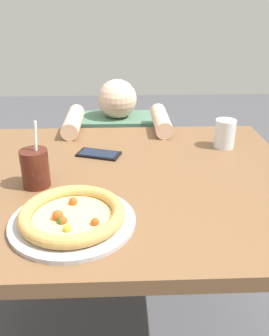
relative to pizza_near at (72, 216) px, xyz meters
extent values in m
cube|color=brown|center=(0.09, 0.26, -0.04)|extent=(1.21, 0.93, 0.04)
cylinder|color=brown|center=(0.61, 0.64, -0.42)|extent=(0.07, 0.07, 0.71)
cylinder|color=#B7B7BC|center=(0.00, 0.00, -0.01)|extent=(0.31, 0.31, 0.01)
cylinder|color=#E5CC7F|center=(0.00, 0.00, 0.00)|extent=(0.20, 0.20, 0.01)
torus|color=tan|center=(0.00, 0.00, 0.01)|extent=(0.26, 0.26, 0.03)
sphere|color=gold|center=(0.00, -0.06, 0.01)|extent=(0.02, 0.02, 0.02)
sphere|color=#2D6623|center=(-0.02, -0.03, 0.01)|extent=(0.02, 0.02, 0.02)
sphere|color=#BF4C19|center=(0.06, -0.04, 0.01)|extent=(0.02, 0.02, 0.02)
sphere|color=#BF4C19|center=(-0.03, -0.01, 0.01)|extent=(0.03, 0.03, 0.03)
sphere|color=#BF4C19|center=(-0.02, -0.03, 0.01)|extent=(0.02, 0.02, 0.02)
sphere|color=#BF4C19|center=(0.00, 0.06, 0.01)|extent=(0.02, 0.02, 0.02)
cylinder|color=#4C1E14|center=(-0.13, 0.21, 0.04)|extent=(0.08, 0.08, 0.11)
cylinder|color=white|center=(-0.12, 0.21, 0.13)|extent=(0.02, 0.01, 0.10)
cylinder|color=silver|center=(0.51, 0.49, 0.03)|extent=(0.08, 0.08, 0.11)
cube|color=white|center=(0.52, 0.49, 0.06)|extent=(0.03, 0.03, 0.03)
cube|color=white|center=(0.50, 0.49, 0.06)|extent=(0.02, 0.02, 0.02)
cube|color=white|center=(0.50, 0.48, 0.06)|extent=(0.03, 0.03, 0.02)
cube|color=black|center=(0.04, 0.43, -0.02)|extent=(0.17, 0.12, 0.01)
cube|color=#192338|center=(0.04, 0.43, -0.01)|extent=(0.15, 0.10, 0.00)
cylinder|color=#333847|center=(0.11, 0.94, -0.55)|extent=(0.33, 0.33, 0.45)
cube|color=#4C7259|center=(0.11, 0.94, -0.18)|extent=(0.41, 0.22, 0.28)
sphere|color=beige|center=(0.11, 0.94, 0.05)|extent=(0.19, 0.19, 0.19)
cylinder|color=beige|center=(-0.08, 0.71, 0.01)|extent=(0.07, 0.28, 0.07)
cylinder|color=beige|center=(0.30, 0.71, 0.01)|extent=(0.07, 0.28, 0.07)
camera|label=1|loc=(0.12, -0.76, 0.49)|focal=38.52mm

